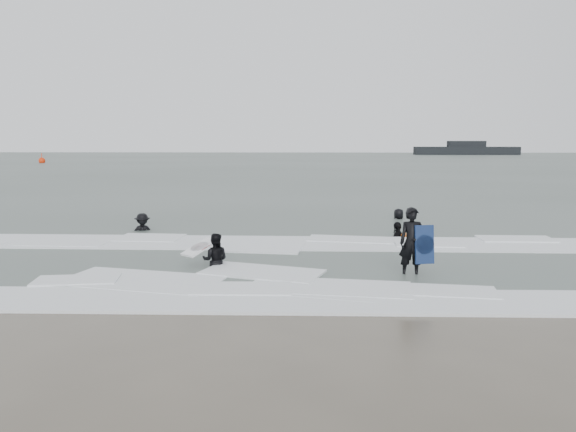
{
  "coord_description": "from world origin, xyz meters",
  "views": [
    {
      "loc": [
        0.75,
        -12.07,
        3.37
      ],
      "look_at": [
        0.0,
        5.0,
        1.1
      ],
      "focal_mm": 35.0,
      "sensor_mm": 36.0,
      "label": 1
    }
  ],
  "objects_px": {
    "surfer_breaker": "(143,232)",
    "surfer_right_far": "(398,220)",
    "surfer_centre": "(411,277)",
    "buoy": "(42,161)",
    "surfer_wading": "(215,267)",
    "surfer_right_near": "(397,237)",
    "vessel_horizon": "(466,150)"
  },
  "relations": [
    {
      "from": "surfer_breaker",
      "to": "vessel_horizon",
      "type": "relative_size",
      "value": 0.06
    },
    {
      "from": "buoy",
      "to": "surfer_right_far",
      "type": "bearing_deg",
      "value": -53.38
    },
    {
      "from": "surfer_centre",
      "to": "surfer_right_far",
      "type": "height_order",
      "value": "surfer_centre"
    },
    {
      "from": "surfer_wading",
      "to": "surfer_right_near",
      "type": "distance_m",
      "value": 7.52
    },
    {
      "from": "vessel_horizon",
      "to": "buoy",
      "type": "bearing_deg",
      "value": -144.22
    },
    {
      "from": "surfer_breaker",
      "to": "surfer_right_far",
      "type": "relative_size",
      "value": 0.95
    },
    {
      "from": "buoy",
      "to": "vessel_horizon",
      "type": "bearing_deg",
      "value": 35.78
    },
    {
      "from": "surfer_centre",
      "to": "surfer_right_near",
      "type": "distance_m",
      "value": 5.87
    },
    {
      "from": "surfer_centre",
      "to": "surfer_wading",
      "type": "height_order",
      "value": "surfer_centre"
    },
    {
      "from": "surfer_wading",
      "to": "buoy",
      "type": "height_order",
      "value": "buoy"
    },
    {
      "from": "surfer_wading",
      "to": "surfer_right_far",
      "type": "bearing_deg",
      "value": -123.99
    },
    {
      "from": "surfer_wading",
      "to": "buoy",
      "type": "distance_m",
      "value": 81.62
    },
    {
      "from": "buoy",
      "to": "vessel_horizon",
      "type": "distance_m",
      "value": 99.85
    },
    {
      "from": "surfer_wading",
      "to": "surfer_right_far",
      "type": "height_order",
      "value": "surfer_right_far"
    },
    {
      "from": "surfer_right_far",
      "to": "buoy",
      "type": "distance_m",
      "value": 77.13
    },
    {
      "from": "surfer_centre",
      "to": "buoy",
      "type": "height_order",
      "value": "buoy"
    },
    {
      "from": "surfer_right_near",
      "to": "buoy",
      "type": "distance_m",
      "value": 80.35
    },
    {
      "from": "surfer_wading",
      "to": "surfer_right_far",
      "type": "distance_m",
      "value": 11.36
    },
    {
      "from": "surfer_right_near",
      "to": "vessel_horizon",
      "type": "distance_m",
      "value": 129.74
    },
    {
      "from": "buoy",
      "to": "surfer_centre",
      "type": "bearing_deg",
      "value": -58.19
    },
    {
      "from": "surfer_wading",
      "to": "vessel_horizon",
      "type": "xyz_separation_m",
      "value": [
        41.34,
        129.7,
        1.3
      ]
    },
    {
      "from": "surfer_right_far",
      "to": "vessel_horizon",
      "type": "bearing_deg",
      "value": -117.29
    },
    {
      "from": "surfer_breaker",
      "to": "vessel_horizon",
      "type": "xyz_separation_m",
      "value": [
        45.08,
        123.96,
        1.3
      ]
    },
    {
      "from": "vessel_horizon",
      "to": "surfer_wading",
      "type": "bearing_deg",
      "value": -107.68
    },
    {
      "from": "surfer_right_far",
      "to": "buoy",
      "type": "relative_size",
      "value": 1.0
    },
    {
      "from": "surfer_right_far",
      "to": "surfer_centre",
      "type": "bearing_deg",
      "value": 72.12
    },
    {
      "from": "surfer_right_near",
      "to": "surfer_right_far",
      "type": "bearing_deg",
      "value": -161.22
    },
    {
      "from": "surfer_right_far",
      "to": "vessel_horizon",
      "type": "distance_m",
      "value": 125.27
    },
    {
      "from": "surfer_breaker",
      "to": "surfer_right_far",
      "type": "bearing_deg",
      "value": -2.82
    },
    {
      "from": "surfer_breaker",
      "to": "buoy",
      "type": "height_order",
      "value": "buoy"
    },
    {
      "from": "surfer_wading",
      "to": "surfer_breaker",
      "type": "xyz_separation_m",
      "value": [
        -3.74,
        5.74,
        0.0
      ]
    },
    {
      "from": "surfer_centre",
      "to": "surfer_wading",
      "type": "distance_m",
      "value": 5.19
    }
  ]
}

